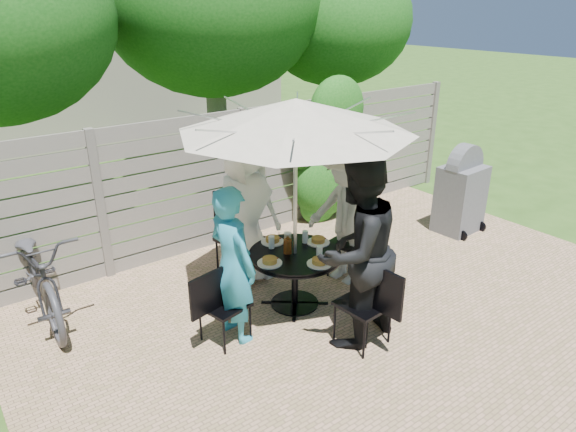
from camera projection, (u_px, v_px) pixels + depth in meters
backyard_envelope at (77, 27)px, 11.89m from camera, size 60.00×60.00×5.00m
patio_table at (295, 269)px, 5.57m from camera, size 1.10×1.10×0.65m
umbrella at (296, 116)px, 4.93m from camera, size 2.61×2.61×2.29m
chair_back at (240, 253)px, 6.28m from camera, size 0.55×0.75×0.99m
person_back at (245, 210)px, 5.95m from camera, size 0.94×0.67×1.81m
chair_left at (224, 320)px, 5.04m from camera, size 0.64×0.48×0.84m
person_left at (233, 265)px, 4.91m from camera, size 0.45×0.63×1.61m
chair_front at (363, 320)px, 4.99m from camera, size 0.48×0.68×0.92m
person_front at (356, 252)px, 4.81m from camera, size 1.02×0.84×1.94m
chair_right at (352, 255)px, 6.25m from camera, size 0.72×0.55×0.95m
person_right at (347, 215)px, 5.94m from camera, size 0.75×1.17×1.71m
plate_back at (273, 240)px, 5.73m from camera, size 0.26×0.26×0.06m
plate_left at (270, 261)px, 5.26m from camera, size 0.26×0.26×0.06m
plate_front at (319, 262)px, 5.24m from camera, size 0.26×0.26×0.06m
plate_right at (318, 241)px, 5.71m from camera, size 0.26×0.26×0.06m
glass_back at (271, 242)px, 5.57m from camera, size 0.07×0.07×0.14m
glass_front at (319, 252)px, 5.36m from camera, size 0.07×0.07×0.14m
glass_right at (305, 237)px, 5.70m from camera, size 0.07×0.07×0.14m
syrup_jug at (288, 246)px, 5.46m from camera, size 0.09×0.09×0.16m
coffee_cup at (288, 239)px, 5.68m from camera, size 0.08×0.08×0.12m
bicycle at (38, 271)px, 5.40m from camera, size 0.73×1.97×1.03m
bbq_grill at (461, 193)px, 7.38m from camera, size 0.67×0.53×1.32m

